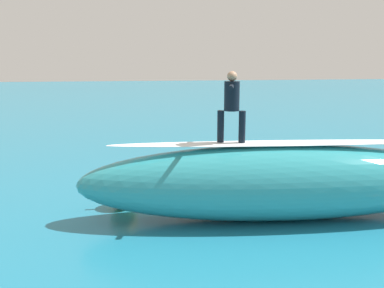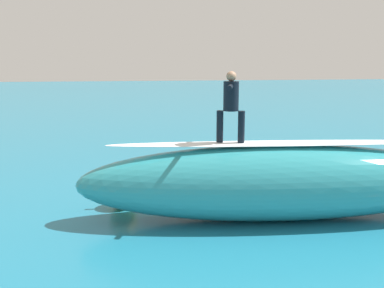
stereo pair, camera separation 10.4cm
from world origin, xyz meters
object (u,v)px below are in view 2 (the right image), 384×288
object	(u,v)px
surfboard_riding	(230,144)
buoy_marker	(123,194)
surfboard_paddling	(166,170)
surfer_paddling	(164,164)
surfer_riding	(231,101)

from	to	relation	value
surfboard_riding	buoy_marker	xyz separation A→B (m)	(2.64, -1.27, -1.54)
surfboard_paddling	surfer_paddling	distance (m)	0.22
surfboard_paddling	surfer_paddling	size ratio (longest dim) A/B	1.54
surfboard_riding	surfer_riding	bearing A→B (deg)	0.00
surfboard_paddling	surfer_paddling	world-z (taller)	surfer_paddling
surfboard_paddling	buoy_marker	bearing A→B (deg)	-53.20
surfer_paddling	surfer_riding	bearing A→B (deg)	-18.49
surfboard_riding	surfer_paddling	xyz separation A→B (m)	(1.28, -5.15, -1.69)
surfer_riding	buoy_marker	world-z (taller)	surfer_riding
surfboard_riding	buoy_marker	bearing A→B (deg)	-10.58
surfer_riding	surfboard_paddling	distance (m)	5.94
surfboard_paddling	buoy_marker	xyz separation A→B (m)	(1.43, 3.77, 0.33)
surfboard_riding	buoy_marker	size ratio (longest dim) A/B	1.61
surfboard_riding	surfer_riding	xyz separation A→B (m)	(0.00, 0.00, 1.03)
surfboard_paddling	surfer_paddling	bearing A→B (deg)	-180.00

